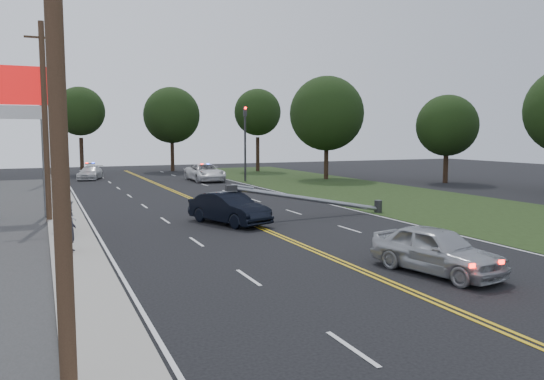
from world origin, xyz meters
name	(u,v)px	position (x,y,z in m)	size (l,w,h in m)	color
ground	(322,254)	(0.00, 0.00, 0.00)	(120.00, 120.00, 0.00)	black
sidewalk	(68,226)	(-8.40, 10.00, 0.06)	(1.80, 70.00, 0.12)	gray
grass_verge	(430,203)	(13.50, 10.00, 0.01)	(12.00, 80.00, 0.01)	black
centerline_yellow	(233,216)	(0.00, 10.00, 0.01)	(0.36, 80.00, 0.00)	gold
pylon_sign	(17,105)	(-10.50, 14.00, 6.00)	(3.20, 0.35, 8.00)	gray
traffic_signal	(245,137)	(8.30, 30.00, 4.21)	(0.28, 0.41, 7.05)	#2D2D30
fallen_streetlight	(318,200)	(4.19, 8.00, 0.92)	(9.36, 0.44, 1.91)	#2D2D30
utility_pole_near	(57,93)	(-9.20, -8.00, 5.08)	(1.60, 0.28, 10.00)	#382619
utility_pole_mid	(45,122)	(-9.20, 12.00, 5.08)	(1.60, 0.28, 10.00)	#382619
utility_pole_far	(43,127)	(-9.20, 34.00, 5.08)	(1.60, 0.28, 10.00)	#382619
tree_6	(80,111)	(-5.26, 46.05, 6.99)	(5.43, 5.43, 9.73)	black
tree_7	(172,115)	(5.19, 46.78, 6.74)	(6.74, 6.74, 10.12)	black
tree_8	(258,112)	(14.60, 42.38, 7.07)	(5.59, 5.59, 9.89)	black
tree_9	(327,114)	(16.63, 29.19, 6.50)	(7.35, 7.35, 10.18)	black
tree_13	(447,126)	(24.66, 21.14, 5.25)	(5.58, 5.58, 8.05)	black
crashed_sedan	(229,208)	(-0.99, 7.72, 0.78)	(1.66, 4.75, 1.57)	black
waiting_sedan	(437,250)	(2.03, -3.90, 0.76)	(1.80, 4.47, 1.52)	#A4A7AC
emergency_a	(205,172)	(4.87, 31.81, 0.82)	(2.73, 5.92, 1.65)	silver
emergency_b	(90,173)	(-5.04, 38.10, 0.66)	(1.86, 4.57, 1.33)	silver
bystander_a	(70,230)	(-8.58, 3.57, 0.93)	(0.59, 0.39, 1.61)	#2B2A33
bystander_b	(70,218)	(-8.45, 6.83, 0.90)	(0.75, 0.59, 1.55)	#A6A5AA
bystander_c	(61,213)	(-8.75, 8.38, 0.93)	(1.04, 0.60, 1.61)	#17183A
bystander_d	(65,210)	(-8.58, 8.30, 1.04)	(1.08, 0.45, 1.85)	#5D524A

